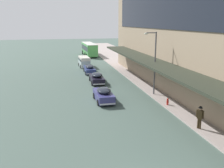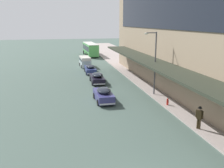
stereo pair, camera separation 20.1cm
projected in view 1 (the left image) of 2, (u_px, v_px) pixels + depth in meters
transit_bus_kerbside_front at (89, 49)px, 63.68m from camera, size 2.96×10.89×3.19m
sedan_lead_near at (104, 95)px, 27.12m from camera, size 1.88×4.41×1.57m
sedan_trailing_mid at (97, 78)px, 35.41m from camera, size 1.94×4.81×1.51m
sedan_oncoming_rear at (90, 69)px, 42.22m from camera, size 1.82×5.03×1.45m
vw_van at (84, 61)px, 48.06m from camera, size 2.04×4.62×1.96m
pedestrian_at_kerb at (200, 116)px, 19.77m from camera, size 0.43×0.52×1.86m
street_lamp at (154, 59)px, 28.57m from camera, size 1.50×0.28×7.23m
fire_hydrant at (168, 102)px, 25.65m from camera, size 0.20×0.40×0.70m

